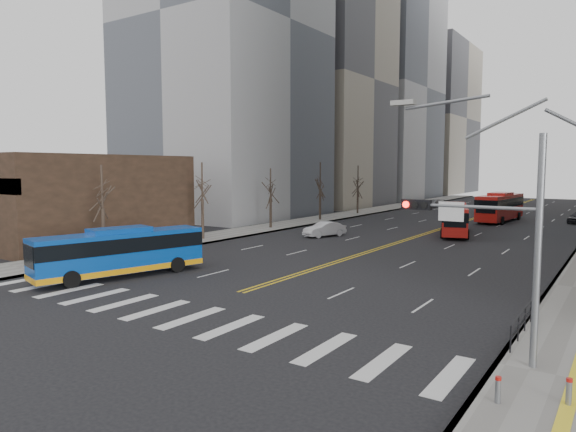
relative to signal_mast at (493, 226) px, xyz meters
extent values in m
plane|color=black|center=(-13.77, -2.00, -4.86)|extent=(220.00, 220.00, 0.00)
cube|color=gray|center=(-30.27, 43.00, -4.78)|extent=(5.00, 130.00, 0.15)
cube|color=silver|center=(-26.77, -2.00, -4.85)|extent=(0.70, 4.00, 0.01)
cube|color=silver|center=(-24.40, -2.00, -4.85)|extent=(0.70, 4.00, 0.01)
cube|color=silver|center=(-22.04, -2.00, -4.85)|extent=(0.70, 4.00, 0.01)
cube|color=silver|center=(-19.67, -2.00, -4.85)|extent=(0.70, 4.00, 0.01)
cube|color=silver|center=(-17.31, -2.00, -4.85)|extent=(0.70, 4.00, 0.01)
cube|color=silver|center=(-14.95, -2.00, -4.85)|extent=(0.70, 4.00, 0.01)
cube|color=silver|center=(-12.58, -2.00, -4.85)|extent=(0.70, 4.00, 0.01)
cube|color=silver|center=(-10.22, -2.00, -4.85)|extent=(0.70, 4.00, 0.01)
cube|color=silver|center=(-7.86, -2.00, -4.85)|extent=(0.70, 4.00, 0.01)
cube|color=silver|center=(-5.49, -2.00, -4.85)|extent=(0.70, 4.00, 0.01)
cube|color=silver|center=(-3.13, -2.00, -4.85)|extent=(0.70, 4.00, 0.01)
cube|color=silver|center=(-0.77, -2.00, -4.85)|extent=(0.70, 4.00, 0.01)
cube|color=gold|center=(-13.97, 53.00, -4.85)|extent=(0.15, 100.00, 0.01)
cube|color=gold|center=(-13.57, 53.00, -4.85)|extent=(0.15, 100.00, 0.01)
cube|color=#9C9D9F|center=(-44.77, 38.00, 21.14)|extent=(22.00, 24.00, 52.00)
cube|color=#9E937F|center=(-44.77, 64.00, 17.14)|extent=(22.00, 22.00, 44.00)
cube|color=#9C9D9F|center=(-43.77, 91.00, 19.14)|extent=(20.00, 26.00, 48.00)
cube|color=#9E937F|center=(-42.77, 123.00, 15.14)|extent=(18.00, 30.00, 40.00)
cube|color=black|center=(-39.77, 10.00, -0.86)|extent=(14.00, 18.00, 8.00)
cylinder|color=gray|center=(1.43, 0.00, -0.86)|extent=(0.24, 0.24, 8.00)
cylinder|color=gray|center=(-0.82, 0.00, 0.64)|extent=(4.50, 0.12, 0.12)
cube|color=black|center=(-2.77, 0.00, 0.64)|extent=(1.10, 0.28, 0.38)
cylinder|color=#FF190C|center=(-3.12, -0.16, 0.64)|extent=(0.24, 0.08, 0.24)
cylinder|color=black|center=(-2.77, -0.16, 0.64)|extent=(0.24, 0.08, 0.24)
cylinder|color=black|center=(-2.42, -0.16, 0.64)|extent=(0.24, 0.08, 0.24)
cube|color=silver|center=(-1.47, 0.00, 0.44)|extent=(0.90, 0.06, 0.70)
cube|color=#999993|center=(-3.37, 0.00, 4.44)|extent=(0.90, 0.35, 0.18)
cube|color=black|center=(0.53, 4.00, -3.71)|extent=(0.04, 6.00, 0.04)
cylinder|color=black|center=(0.53, 1.00, -4.21)|extent=(0.06, 0.06, 1.00)
cylinder|color=black|center=(0.53, 2.50, -4.21)|extent=(0.06, 0.06, 1.00)
cylinder|color=black|center=(0.53, 4.00, -4.21)|extent=(0.06, 0.06, 1.00)
cylinder|color=black|center=(0.53, 5.50, -4.21)|extent=(0.06, 0.06, 1.00)
cylinder|color=black|center=(0.53, 7.00, -4.21)|extent=(0.06, 0.06, 1.00)
cylinder|color=gray|center=(1.03, -3.50, -4.36)|extent=(0.16, 0.16, 0.70)
cylinder|color=#B2140F|center=(1.03, -3.50, -3.98)|extent=(0.17, 0.17, 0.10)
cylinder|color=gray|center=(2.73, -2.50, -4.36)|extent=(0.16, 0.16, 0.70)
cylinder|color=#B2140F|center=(2.73, -2.50, -3.98)|extent=(0.17, 0.17, 0.10)
cylinder|color=#2E221C|center=(-29.77, 6.00, -2.98)|extent=(0.28, 0.28, 3.75)
cylinder|color=#2E221C|center=(-29.77, 17.00, -2.91)|extent=(0.28, 0.28, 3.90)
cylinder|color=#2E221C|center=(-29.77, 28.00, -3.06)|extent=(0.28, 0.28, 3.60)
cylinder|color=#2E221C|center=(-29.77, 39.00, -2.86)|extent=(0.28, 0.28, 4.00)
cylinder|color=#2E221C|center=(-29.77, 50.00, -2.96)|extent=(0.28, 0.28, 3.80)
cube|color=#0A42A3|center=(-22.67, 2.00, -3.27)|extent=(4.87, 10.81, 2.48)
cube|color=black|center=(-22.67, 2.00, -2.75)|extent=(4.93, 10.84, 0.90)
cube|color=#0A42A3|center=(-22.67, 2.00, -1.93)|extent=(2.66, 4.04, 0.40)
cube|color=orange|center=(-22.67, 2.00, -4.31)|extent=(4.93, 10.84, 0.35)
cylinder|color=black|center=(-24.61, -0.99, -4.36)|extent=(0.55, 1.04, 1.00)
cylinder|color=black|center=(-22.48, -1.56, -4.36)|extent=(0.55, 1.04, 1.00)
cylinder|color=black|center=(-22.86, 5.56, -4.36)|extent=(0.55, 1.04, 1.00)
cylinder|color=black|center=(-20.73, 4.99, -4.36)|extent=(0.55, 1.04, 1.00)
cube|color=red|center=(-11.06, 34.37, -3.18)|extent=(5.14, 10.54, 2.64)
cube|color=black|center=(-11.06, 34.37, -2.65)|extent=(5.21, 10.57, 0.96)
cube|color=red|center=(-11.06, 34.37, -1.76)|extent=(2.81, 3.98, 0.40)
cylinder|color=black|center=(-11.26, 30.88, -4.36)|extent=(0.57, 1.04, 1.00)
cylinder|color=black|center=(-9.01, 31.54, -4.36)|extent=(0.57, 1.04, 1.00)
cylinder|color=black|center=(-13.11, 37.20, -4.36)|extent=(0.57, 1.04, 1.00)
cylinder|color=black|center=(-10.87, 37.86, -4.36)|extent=(0.57, 1.04, 1.00)
cube|color=red|center=(-10.00, 50.71, -2.97)|extent=(3.53, 11.91, 3.07)
cube|color=black|center=(-10.00, 50.71, -2.39)|extent=(3.59, 11.94, 1.09)
cube|color=red|center=(-10.00, 50.71, -1.34)|extent=(2.43, 4.26, 0.40)
cylinder|color=black|center=(-11.61, 47.06, -4.36)|extent=(0.37, 1.02, 1.00)
cylinder|color=black|center=(-8.95, 46.86, -4.36)|extent=(0.37, 1.02, 1.00)
cylinder|color=black|center=(-11.06, 54.56, -4.36)|extent=(0.37, 1.02, 1.00)
cylinder|color=black|center=(-8.39, 54.36, -4.36)|extent=(0.37, 1.02, 1.00)
imported|color=silver|center=(-21.46, 25.72, -4.12)|extent=(3.12, 4.73, 1.47)
imported|color=gray|center=(-24.75, 69.64, -4.20)|extent=(3.06, 4.83, 1.31)
camera|label=1|loc=(3.93, -18.59, 2.02)|focal=32.00mm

